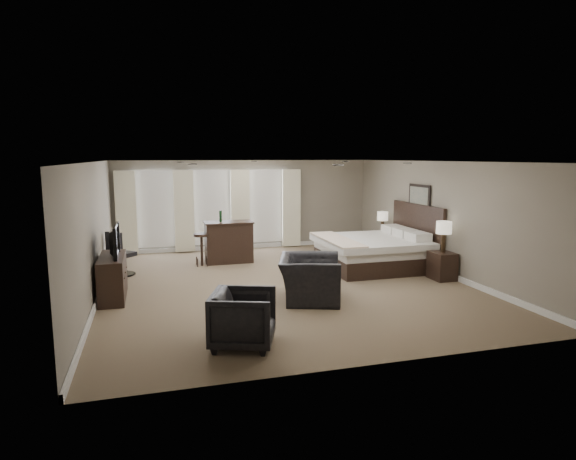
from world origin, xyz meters
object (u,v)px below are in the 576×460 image
object	(u,v)px
tv	(111,253)
lamp_far	(382,223)
dresser	(113,277)
bar_stool_right	(247,241)
desk_chair	(122,253)
bar_counter	(229,242)
bar_stool_left	(202,250)
lamp_near	(444,237)
bed	(377,237)
nightstand_near	(442,266)
armchair_far	(243,316)
nightstand_far	(382,244)
armchair_near	(310,271)

from	to	relation	value
tv	lamp_far	bearing A→B (deg)	-70.68
dresser	bar_stool_right	xyz separation A→B (m)	(3.33, 3.60, -0.08)
dresser	tv	bearing A→B (deg)	0.00
tv	desk_chair	world-z (taller)	desk_chair
bar_counter	bar_stool_left	xyz separation A→B (m)	(-0.71, -0.21, -0.13)
lamp_near	bar_counter	distance (m)	5.26
bed	bar_stool_right	world-z (taller)	bed
nightstand_near	lamp_near	bearing A→B (deg)	0.00
bed	armchair_far	bearing A→B (deg)	-135.48
bar_counter	dresser	bearing A→B (deg)	-135.82
nightstand_far	dresser	world-z (taller)	dresser
armchair_far	bar_stool_right	xyz separation A→B (m)	(1.36, 6.61, -0.11)
bar_stool_left	bar_stool_right	xyz separation A→B (m)	(1.40, 1.24, -0.07)
tv	bar_counter	distance (m)	3.71
bed	armchair_near	world-z (taller)	bed
desk_chair	nightstand_near	bearing A→B (deg)	-155.77
lamp_near	desk_chair	size ratio (longest dim) A/B	0.66
nightstand_far	lamp_far	world-z (taller)	lamp_far
tv	desk_chair	xyz separation A→B (m)	(0.08, 1.84, -0.37)
lamp_far	bar_counter	world-z (taller)	lamp_far
lamp_far	bar_stool_right	size ratio (longest dim) A/B	0.92
lamp_near	tv	bearing A→B (deg)	176.08
nightstand_near	tv	size ratio (longest dim) A/B	0.59
dresser	bar_counter	xyz separation A→B (m)	(2.65, 2.57, 0.12)
nightstand_far	desk_chair	xyz separation A→B (m)	(-6.84, -0.58, 0.23)
bed	nightstand_far	size ratio (longest dim) A/B	4.18
lamp_far	armchair_near	world-z (taller)	lamp_far
nightstand_far	armchair_near	xyz separation A→B (m)	(-3.32, -3.56, 0.27)
tv	lamp_near	bearing A→B (deg)	-93.92
dresser	armchair_near	world-z (taller)	armchair_near
dresser	nightstand_far	bearing A→B (deg)	19.32
dresser	armchair_near	size ratio (longest dim) A/B	1.11
nightstand_near	armchair_near	size ratio (longest dim) A/B	0.48
dresser	bar_stool_left	distance (m)	3.05
bed	lamp_near	distance (m)	1.71
nightstand_far	tv	size ratio (longest dim) A/B	0.55
bed	dresser	size ratio (longest dim) A/B	1.70
bar_stool_left	bar_stool_right	size ratio (longest dim) A/B	1.21
lamp_far	lamp_near	bearing A→B (deg)	-90.00
nightstand_far	nightstand_near	bearing A→B (deg)	-90.00
lamp_far	dresser	bearing A→B (deg)	-160.68
bed	lamp_near	xyz separation A→B (m)	(0.89, -1.45, 0.19)
bar_stool_left	lamp_near	bearing A→B (deg)	-29.61
bar_stool_right	desk_chair	world-z (taller)	desk_chair
nightstand_near	nightstand_far	distance (m)	2.90
lamp_near	armchair_far	xyz separation A→B (m)	(-4.95, -2.54, -0.51)
dresser	armchair_far	distance (m)	3.60
nightstand_near	bar_counter	size ratio (longest dim) A/B	0.50
nightstand_far	bar_stool_right	size ratio (longest dim) A/B	0.86
desk_chair	dresser	bearing A→B (deg)	130.47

